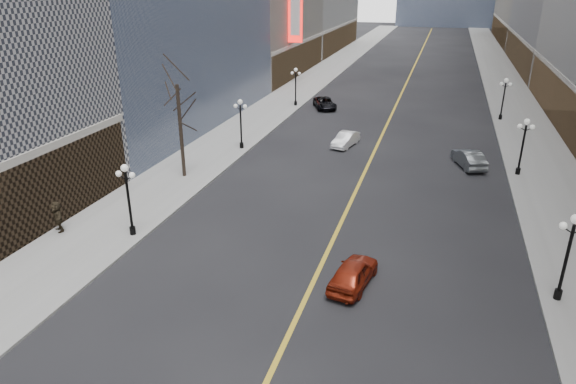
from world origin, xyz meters
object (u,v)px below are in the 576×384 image
Objects in this scene: streetlamp_east_2 at (523,141)px; car_nb_mid at (346,139)px; streetlamp_west_2 at (241,119)px; streetlamp_west_3 at (296,83)px; car_nb_far at (325,103)px; car_sb_mid at (353,273)px; streetlamp_west_1 at (128,193)px; car_sb_far at (469,158)px; streetlamp_east_1 at (569,249)px; streetlamp_east_3 at (504,95)px.

car_nb_mid is (-14.65, 3.79, -2.25)m from streetlamp_east_2.
streetlamp_west_3 is (0.00, 18.00, 0.00)m from streetlamp_west_2.
car_nb_far is at bearing 137.99° from streetlamp_east_2.
streetlamp_east_2 is 1.14× the size of car_nb_mid.
car_sb_mid is (13.80, -37.44, -2.19)m from streetlamp_west_3.
streetlamp_west_2 is (0.00, 18.00, 0.00)m from streetlamp_west_1.
streetlamp_west_2 is at bearing -16.49° from car_sb_far.
car_nb_mid is (8.95, 3.79, -2.25)m from streetlamp_west_2.
streetlamp_east_1 is 1.00× the size of streetlamp_west_1.
streetlamp_east_1 is 1.14× the size of car_nb_mid.
car_sb_far is (16.16, -16.81, 0.07)m from car_nb_far.
car_nb_mid is 11.22m from car_sb_far.
streetlamp_west_1 is (-23.60, 0.00, 0.00)m from streetlamp_east_1.
streetlamp_east_3 reaches higher than car_nb_far.
streetlamp_east_3 and streetlamp_west_3 have the same top height.
car_sb_far is at bearing -70.72° from car_nb_far.
streetlamp_east_3 is at bearing 56.24° from car_nb_mid.
streetlamp_east_2 is 1.02× the size of car_sb_far.
car_sb_mid is at bearing -99.47° from car_nb_far.
car_nb_mid is at bearing -135.86° from streetlamp_east_3.
streetlamp_east_1 is at bearing 81.36° from car_sb_far.
streetlamp_east_3 is at bearing -95.23° from car_sb_mid.
car_sb_mid is at bearing -116.75° from streetlamp_east_2.
streetlamp_west_1 is at bearing 180.00° from streetlamp_east_1.
streetlamp_east_1 reaches higher than car_sb_far.
streetlamp_east_2 is at bearing 37.33° from streetlamp_west_1.
streetlamp_east_2 is 1.00× the size of streetlamp_west_2.
streetlamp_west_1 is 1.09× the size of car_sb_mid.
streetlamp_east_2 and streetlamp_west_3 have the same top height.
car_nb_far is (-19.91, 35.93, -2.24)m from streetlamp_east_1.
car_nb_mid is (8.95, 21.79, -2.25)m from streetlamp_west_1.
streetlamp_west_3 reaches higher than car_nb_far.
streetlamp_east_1 is 1.00× the size of streetlamp_west_3.
streetlamp_west_3 is at bearing 90.00° from streetlamp_west_1.
streetlamp_east_3 is 1.00× the size of streetlamp_west_3.
streetlamp_east_1 is 10.15m from car_sb_mid.
streetlamp_east_1 is at bearing -90.00° from streetlamp_east_3.
car_nb_mid is at bearing -57.79° from streetlamp_west_3.
streetlamp_east_3 is at bearing 56.75° from streetlamp_west_1.
streetlamp_west_1 and streetlamp_west_3 have the same top height.
streetlamp_west_1 is 36.00m from streetlamp_west_3.
streetlamp_west_1 reaches higher than car_nb_far.
streetlamp_east_1 is 43.05m from streetlamp_west_3.
streetlamp_west_3 is 4.32m from car_nb_far.
streetlamp_west_2 is 9.98m from car_nb_mid.
streetlamp_west_1 is at bearing -90.00° from streetlamp_west_2.
streetlamp_east_3 reaches higher than car_sb_far.
streetlamp_west_3 is 26.15m from car_sb_far.
streetlamp_west_2 reaches higher than car_sb_far.
streetlamp_west_1 reaches higher than car_nb_mid.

